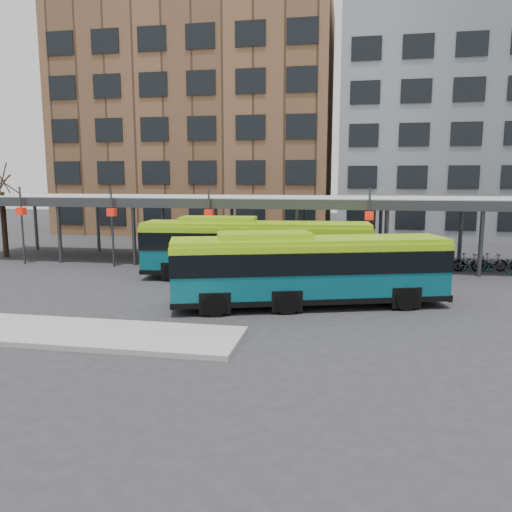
{
  "coord_description": "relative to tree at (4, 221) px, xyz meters",
  "views": [
    {
      "loc": [
        4.79,
        -18.03,
        5.32
      ],
      "look_at": [
        0.77,
        4.08,
        1.8
      ],
      "focal_mm": 35.0,
      "sensor_mm": 36.0,
      "label": 1
    }
  ],
  "objects": [
    {
      "name": "building_brick",
      "position": [
        8.0,
        20.0,
        8.57
      ],
      "size": [
        26.0,
        14.0,
        22.0
      ],
      "primitive_type": "cube",
      "color": "brown",
      "rests_on": "ground"
    },
    {
      "name": "bus_rear",
      "position": [
        18.04,
        -4.3,
        -0.72
      ],
      "size": [
        12.11,
        3.49,
        3.29
      ],
      "rotation": [
        0.0,
        0.0,
        0.08
      ],
      "color": "#084F5C",
      "rests_on": "ground"
    },
    {
      "name": "bike_rack",
      "position": [
        30.68,
        0.07,
        -1.95
      ],
      "size": [
        5.87,
        1.38,
        1.06
      ],
      "color": "slate",
      "rests_on": "ground"
    },
    {
      "name": "building_grey",
      "position": [
        34.0,
        20.0,
        7.57
      ],
      "size": [
        24.0,
        14.0,
        20.0
      ],
      "primitive_type": "cube",
      "color": "slate",
      "rests_on": "ground"
    },
    {
      "name": "canopy",
      "position": [
        17.94,
        0.87,
        1.47
      ],
      "size": [
        40.0,
        6.53,
        4.8
      ],
      "color": "#999B9E",
      "rests_on": "ground"
    },
    {
      "name": "boarding_island",
      "position": [
        12.5,
        -15.0,
        -2.34
      ],
      "size": [
        14.0,
        3.0,
        0.18
      ],
      "primitive_type": "cube",
      "color": "gray",
      "rests_on": "ground"
    },
    {
      "name": "ground",
      "position": [
        18.0,
        -12.0,
        -2.43
      ],
      "size": [
        120.0,
        120.0,
        0.0
      ],
      "primitive_type": "plane",
      "color": "#28282B",
      "rests_on": "ground"
    },
    {
      "name": "bus_front",
      "position": [
        21.28,
        -9.6,
        -0.8
      ],
      "size": [
        11.6,
        5.67,
        3.14
      ],
      "rotation": [
        0.0,
        0.0,
        0.3
      ],
      "color": "#084F5C",
      "rests_on": "ground"
    },
    {
      "name": "tree",
      "position": [
        0.0,
        0.0,
        0.0
      ],
      "size": [
        1.64,
        1.64,
        5.6
      ],
      "color": "black",
      "rests_on": "ground"
    }
  ]
}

